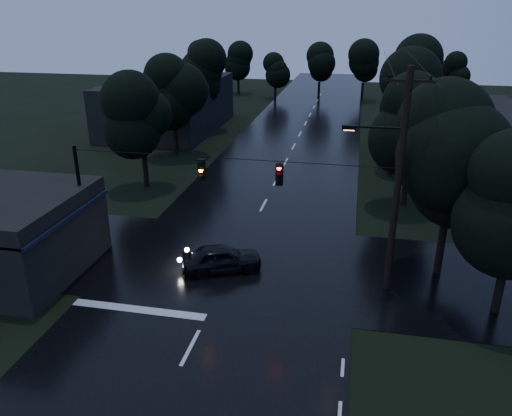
% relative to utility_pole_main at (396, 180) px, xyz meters
% --- Properties ---
extents(main_road, '(12.00, 120.00, 0.02)m').
position_rel_utility_pole_main_xyz_m(main_road, '(-7.41, 19.00, -5.26)').
color(main_road, black).
rests_on(main_road, ground).
extents(cross_street, '(60.00, 9.00, 0.02)m').
position_rel_utility_pole_main_xyz_m(cross_street, '(-7.41, 1.00, -5.26)').
color(cross_street, black).
rests_on(cross_street, ground).
extents(building_far_right, '(10.00, 14.00, 4.40)m').
position_rel_utility_pole_main_xyz_m(building_far_right, '(6.59, 23.00, -3.06)').
color(building_far_right, black).
rests_on(building_far_right, ground).
extents(building_far_left, '(10.00, 16.00, 5.00)m').
position_rel_utility_pole_main_xyz_m(building_far_left, '(-21.41, 29.00, -2.76)').
color(building_far_left, black).
rests_on(building_far_left, ground).
extents(utility_pole_main, '(3.50, 0.30, 10.00)m').
position_rel_utility_pole_main_xyz_m(utility_pole_main, '(0.00, 0.00, 0.00)').
color(utility_pole_main, black).
rests_on(utility_pole_main, ground).
extents(utility_pole_far, '(2.00, 0.30, 7.50)m').
position_rel_utility_pole_main_xyz_m(utility_pole_far, '(0.89, 17.00, -1.38)').
color(utility_pole_far, black).
rests_on(utility_pole_far, ground).
extents(anchor_pole_left, '(0.18, 0.18, 6.00)m').
position_rel_utility_pole_main_xyz_m(anchor_pole_left, '(-14.91, 0.00, -2.26)').
color(anchor_pole_left, black).
rests_on(anchor_pole_left, ground).
extents(span_signals, '(15.00, 0.37, 1.12)m').
position_rel_utility_pole_main_xyz_m(span_signals, '(-6.85, -0.01, -0.01)').
color(span_signals, black).
rests_on(span_signals, ground).
extents(tree_corner_near, '(4.48, 4.48, 9.44)m').
position_rel_utility_pole_main_xyz_m(tree_corner_near, '(2.59, 2.00, 0.74)').
color(tree_corner_near, black).
rests_on(tree_corner_near, ground).
extents(tree_left_a, '(3.92, 3.92, 8.26)m').
position_rel_utility_pole_main_xyz_m(tree_left_a, '(-16.41, 11.00, -0.02)').
color(tree_left_a, black).
rests_on(tree_left_a, ground).
extents(tree_left_b, '(4.20, 4.20, 8.85)m').
position_rel_utility_pole_main_xyz_m(tree_left_b, '(-17.01, 19.00, 0.36)').
color(tree_left_b, black).
rests_on(tree_left_b, ground).
extents(tree_left_c, '(4.48, 4.48, 9.44)m').
position_rel_utility_pole_main_xyz_m(tree_left_c, '(-17.61, 29.00, 0.74)').
color(tree_left_c, black).
rests_on(tree_left_c, ground).
extents(tree_right_a, '(4.20, 4.20, 8.85)m').
position_rel_utility_pole_main_xyz_m(tree_right_a, '(1.59, 11.00, 0.36)').
color(tree_right_a, black).
rests_on(tree_right_a, ground).
extents(tree_right_b, '(4.48, 4.48, 9.44)m').
position_rel_utility_pole_main_xyz_m(tree_right_b, '(2.19, 19.00, 0.74)').
color(tree_right_b, black).
rests_on(tree_right_b, ground).
extents(tree_right_c, '(4.76, 4.76, 10.03)m').
position_rel_utility_pole_main_xyz_m(tree_right_c, '(2.79, 29.00, 1.11)').
color(tree_right_c, black).
rests_on(tree_right_c, ground).
extents(car, '(4.21, 2.96, 1.33)m').
position_rel_utility_pole_main_xyz_m(car, '(-7.82, 0.11, -4.59)').
color(car, black).
rests_on(car, ground).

